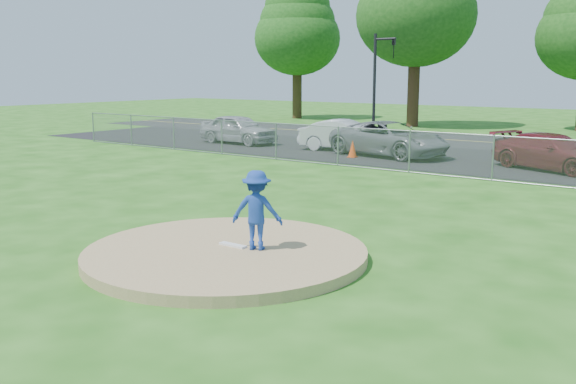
% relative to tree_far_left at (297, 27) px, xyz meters
% --- Properties ---
extents(ground, '(120.00, 120.00, 0.00)m').
position_rel_tree_far_left_xyz_m(ground, '(22.00, -23.00, -7.06)').
color(ground, '#1D5512').
rests_on(ground, ground).
extents(pitchers_mound, '(5.40, 5.40, 0.20)m').
position_rel_tree_far_left_xyz_m(pitchers_mound, '(22.00, -33.00, -6.96)').
color(pitchers_mound, '#9F8357').
rests_on(pitchers_mound, ground).
extents(pitching_rubber, '(0.60, 0.15, 0.04)m').
position_rel_tree_far_left_xyz_m(pitching_rubber, '(22.00, -32.80, -6.84)').
color(pitching_rubber, white).
rests_on(pitching_rubber, pitchers_mound).
extents(chain_link_fence, '(40.00, 0.06, 1.50)m').
position_rel_tree_far_left_xyz_m(chain_link_fence, '(22.00, -21.00, -6.31)').
color(chain_link_fence, gray).
rests_on(chain_link_fence, ground).
extents(parking_lot, '(50.00, 8.00, 0.01)m').
position_rel_tree_far_left_xyz_m(parking_lot, '(22.00, -16.50, -7.05)').
color(parking_lot, black).
rests_on(parking_lot, ground).
extents(street, '(60.00, 7.00, 0.01)m').
position_rel_tree_far_left_xyz_m(street, '(22.00, -9.00, -7.06)').
color(street, '#232325').
rests_on(street, ground).
extents(tree_far_left, '(6.72, 6.72, 10.74)m').
position_rel_tree_far_left_xyz_m(tree_far_left, '(0.00, 0.00, 0.00)').
color(tree_far_left, '#342412').
rests_on(tree_far_left, ground).
extents(tree_left, '(7.84, 7.84, 12.53)m').
position_rel_tree_far_left_xyz_m(tree_left, '(11.00, -2.00, 1.18)').
color(tree_left, '#372114').
rests_on(tree_left, ground).
extents(traffic_signal_left, '(1.28, 0.20, 5.60)m').
position_rel_tree_far_left_xyz_m(traffic_signal_left, '(13.24, -11.00, -3.70)').
color(traffic_signal_left, black).
rests_on(traffic_signal_left, ground).
extents(pitcher, '(1.12, 0.91, 1.51)m').
position_rel_tree_far_left_xyz_m(pitcher, '(22.51, -32.68, -6.10)').
color(pitcher, '#1B3B96').
rests_on(pitcher, pitchers_mound).
extents(traffic_cone, '(0.38, 0.38, 0.73)m').
position_rel_tree_far_left_xyz_m(traffic_cone, '(16.17, -18.51, -6.68)').
color(traffic_cone, '#FF4A0D').
rests_on(traffic_cone, parking_lot).
extents(parked_car_silver, '(4.39, 1.92, 1.47)m').
position_rel_tree_far_left_xyz_m(parked_car_silver, '(8.65, -17.17, -6.31)').
color(parked_car_silver, '#ADADB1').
rests_on(parked_car_silver, parking_lot).
extents(parked_car_white, '(4.47, 2.29, 1.40)m').
position_rel_tree_far_left_xyz_m(parked_car_white, '(14.66, -16.60, -6.35)').
color(parked_car_white, silver).
rests_on(parked_car_white, parking_lot).
extents(parked_car_gray, '(5.70, 3.41, 1.48)m').
position_rel_tree_far_left_xyz_m(parked_car_gray, '(17.22, -17.19, -6.31)').
color(parked_car_gray, gray).
rests_on(parked_car_gray, parking_lot).
extents(parked_car_darkred, '(4.96, 3.44, 1.33)m').
position_rel_tree_far_left_xyz_m(parked_car_darkred, '(23.95, -17.37, -6.38)').
color(parked_car_darkred, maroon).
rests_on(parked_car_darkred, parking_lot).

